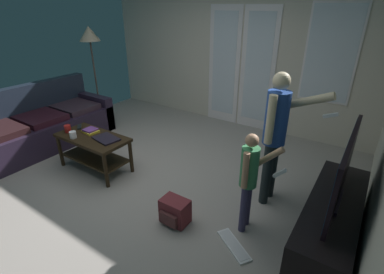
% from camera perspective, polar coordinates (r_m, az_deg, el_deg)
% --- Properties ---
extents(ground_plane, '(5.26, 5.05, 0.02)m').
position_cam_1_polar(ground_plane, '(3.91, -10.41, -8.06)').
color(ground_plane, '#9F958D').
extents(wall_back_with_doors, '(5.26, 0.09, 2.80)m').
position_cam_1_polar(wall_back_with_doors, '(5.34, 8.41, 16.96)').
color(wall_back_with_doors, beige).
rests_on(wall_back_with_doors, ground_plane).
extents(leather_couch, '(0.91, 2.21, 0.94)m').
position_cam_1_polar(leather_couch, '(5.18, -28.25, 1.81)').
color(leather_couch, '#271D2E').
rests_on(leather_couch, ground_plane).
extents(coffee_table, '(1.02, 0.50, 0.50)m').
position_cam_1_polar(coffee_table, '(4.08, -19.19, -1.60)').
color(coffee_table, black).
rests_on(coffee_table, ground_plane).
extents(tv_stand, '(0.46, 1.59, 0.44)m').
position_cam_1_polar(tv_stand, '(3.14, 26.09, -14.94)').
color(tv_stand, black).
rests_on(tv_stand, ground_plane).
extents(flat_screen_tv, '(0.08, 1.23, 0.68)m').
position_cam_1_polar(flat_screen_tv, '(2.84, 28.21, -6.05)').
color(flat_screen_tv, black).
rests_on(flat_screen_tv, tv_stand).
extents(person_adult, '(0.68, 0.41, 1.51)m').
position_cam_1_polar(person_adult, '(3.13, 16.63, 1.59)').
color(person_adult, '#1E2627').
rests_on(person_adult, ground_plane).
extents(person_child, '(0.40, 0.31, 1.06)m').
position_cam_1_polar(person_child, '(2.77, 11.51, -7.51)').
color(person_child, '#3A3456').
rests_on(person_child, ground_plane).
extents(floor_lamp, '(0.38, 0.38, 1.74)m').
position_cam_1_polar(floor_lamp, '(5.90, -19.90, 18.22)').
color(floor_lamp, '#2B3525').
rests_on(floor_lamp, ground_plane).
extents(backpack, '(0.29, 0.24, 0.27)m').
position_cam_1_polar(backpack, '(3.08, -3.51, -14.71)').
color(backpack, maroon).
rests_on(backpack, ground_plane).
extents(loose_keyboard, '(0.44, 0.35, 0.02)m').
position_cam_1_polar(loose_keyboard, '(2.94, 8.41, -20.74)').
color(loose_keyboard, white).
rests_on(loose_keyboard, ground_plane).
extents(laptop_closed, '(0.37, 0.28, 0.02)m').
position_cam_1_polar(laptop_closed, '(3.87, -16.87, -0.32)').
color(laptop_closed, black).
rests_on(laptop_closed, coffee_table).
extents(cup_near_edge, '(0.09, 0.09, 0.10)m').
position_cam_1_polar(cup_near_edge, '(4.26, -23.72, 1.53)').
color(cup_near_edge, red).
rests_on(cup_near_edge, coffee_table).
extents(cup_by_laptop, '(0.09, 0.09, 0.09)m').
position_cam_1_polar(cup_by_laptop, '(4.04, -22.84, 0.42)').
color(cup_by_laptop, white).
rests_on(cup_by_laptop, coffee_table).
extents(tv_remote_black, '(0.17, 0.14, 0.02)m').
position_cam_1_polar(tv_remote_black, '(4.37, -21.70, 1.93)').
color(tv_remote_black, black).
rests_on(tv_remote_black, coffee_table).
extents(book_stack, '(0.22, 0.19, 0.05)m').
position_cam_1_polar(book_stack, '(4.15, -19.75, 1.21)').
color(book_stack, yellow).
rests_on(book_stack, coffee_table).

